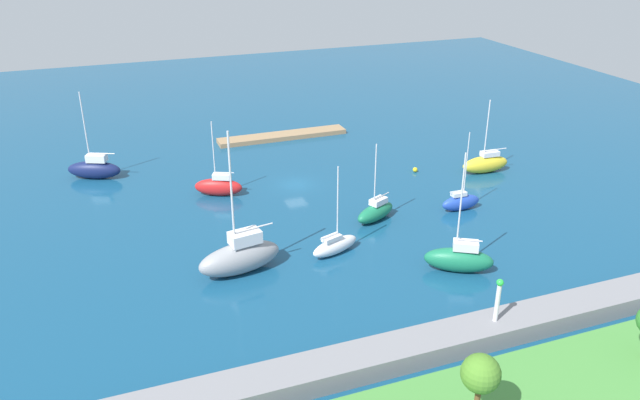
% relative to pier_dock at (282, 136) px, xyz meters
% --- Properties ---
extents(water, '(160.00, 160.00, 0.00)m').
position_rel_pier_dock_xyz_m(water, '(3.78, 17.53, -0.33)').
color(water, navy).
rests_on(water, ground).
extents(pier_dock, '(19.33, 2.94, 0.66)m').
position_rel_pier_dock_xyz_m(pier_dock, '(0.00, 0.00, 0.00)').
color(pier_dock, '#997A56').
rests_on(pier_dock, ground).
extents(breakwater, '(73.53, 3.22, 1.58)m').
position_rel_pier_dock_xyz_m(breakwater, '(3.78, 52.28, 0.46)').
color(breakwater, gray).
rests_on(breakwater, ground).
extents(harbor_beacon, '(0.56, 0.56, 3.73)m').
position_rel_pier_dock_xyz_m(harbor_beacon, '(-0.95, 52.28, 3.40)').
color(harbor_beacon, silver).
rests_on(harbor_beacon, breakwater).
extents(park_tree_midwest, '(2.47, 2.47, 5.24)m').
position_rel_pier_dock_xyz_m(park_tree_midwest, '(6.29, 60.58, 4.61)').
color(park_tree_midwest, brown).
rests_on(park_tree_midwest, shoreline_park).
extents(sailboat_green_lone_north, '(6.54, 5.02, 11.70)m').
position_rel_pier_dock_xyz_m(sailboat_green_lone_north, '(-3.84, 42.51, 0.98)').
color(sailboat_green_lone_north, '#19724C').
rests_on(sailboat_green_lone_north, water).
extents(sailboat_red_off_beacon, '(5.87, 3.97, 9.08)m').
position_rel_pier_dock_xyz_m(sailboat_red_off_beacon, '(13.35, 17.48, 0.84)').
color(sailboat_red_off_beacon, red).
rests_on(sailboat_red_off_beacon, water).
extents(sailboat_yellow_along_channel, '(6.52, 2.20, 9.62)m').
position_rel_pier_dock_xyz_m(sailboat_yellow_along_channel, '(-20.37, 22.27, 0.89)').
color(sailboat_yellow_along_channel, yellow).
rests_on(sailboat_yellow_along_channel, water).
extents(sailboat_blue_west_end, '(4.70, 1.43, 9.13)m').
position_rel_pier_dock_xyz_m(sailboat_blue_west_end, '(-11.26, 31.01, 0.66)').
color(sailboat_blue_west_end, '#2347B2').
rests_on(sailboat_blue_west_end, water).
extents(sailboat_navy_east_end, '(7.01, 4.67, 11.10)m').
position_rel_pier_dock_xyz_m(sailboat_navy_east_end, '(26.84, 6.74, 0.97)').
color(sailboat_navy_east_end, '#141E4C').
rests_on(sailboat_navy_east_end, water).
extents(sailboat_white_mid_basin, '(5.62, 3.22, 9.07)m').
position_rel_pier_dock_xyz_m(sailboat_white_mid_basin, '(5.70, 35.35, 0.56)').
color(sailboat_white_mid_basin, white).
rests_on(sailboat_white_mid_basin, water).
extents(sailboat_gray_center_basin, '(8.31, 4.15, 13.81)m').
position_rel_pier_dock_xyz_m(sailboat_gray_center_basin, '(15.20, 35.57, 1.32)').
color(sailboat_gray_center_basin, gray).
rests_on(sailboat_gray_center_basin, water).
extents(sailboat_green_by_breakwater, '(5.75, 4.05, 8.82)m').
position_rel_pier_dock_xyz_m(sailboat_green_by_breakwater, '(-1.21, 30.00, 0.68)').
color(sailboat_green_by_breakwater, '#19724C').
rests_on(sailboat_green_by_breakwater, water).
extents(mooring_buoy_yellow, '(0.62, 0.62, 0.62)m').
position_rel_pier_dock_xyz_m(mooring_buoy_yellow, '(-12.02, 19.02, -0.02)').
color(mooring_buoy_yellow, yellow).
rests_on(mooring_buoy_yellow, water).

